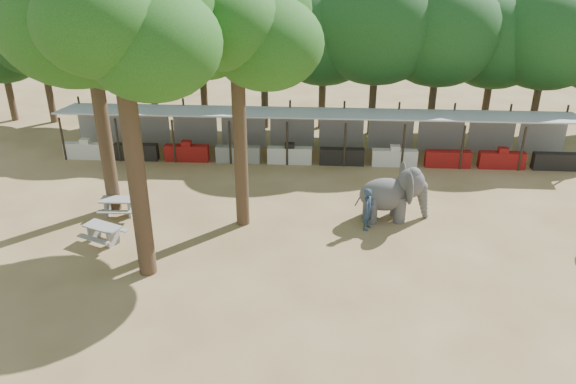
# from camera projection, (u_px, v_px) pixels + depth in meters

# --- Properties ---
(ground) EXTENTS (100.00, 100.00, 0.00)m
(ground) POSITION_uv_depth(u_px,v_px,m) (309.00, 311.00, 18.65)
(ground) COLOR brown
(ground) RESTS_ON ground
(vendor_stalls) EXTENTS (28.00, 2.99, 2.80)m
(vendor_stalls) POSITION_uv_depth(u_px,v_px,m) (316.00, 137.00, 30.64)
(vendor_stalls) COLOR #999DA1
(vendor_stalls) RESTS_ON ground
(yard_tree_left) EXTENTS (7.10, 6.90, 11.02)m
(yard_tree_left) POSITION_uv_depth(u_px,v_px,m) (86.00, 21.00, 22.15)
(yard_tree_left) COLOR #332316
(yard_tree_left) RESTS_ON ground
(yard_tree_center) EXTENTS (7.10, 6.90, 12.04)m
(yard_tree_center) POSITION_uv_depth(u_px,v_px,m) (114.00, 13.00, 17.04)
(yard_tree_center) COLOR #332316
(yard_tree_center) RESTS_ON ground
(yard_tree_back) EXTENTS (7.10, 6.90, 11.36)m
(yard_tree_back) POSITION_uv_depth(u_px,v_px,m) (233.00, 17.00, 20.77)
(yard_tree_back) COLOR #332316
(yard_tree_back) RESTS_ON ground
(backdrop_trees) EXTENTS (46.46, 5.95, 8.33)m
(backdrop_trees) POSITION_uv_depth(u_px,v_px,m) (319.00, 39.00, 33.45)
(backdrop_trees) COLOR #332316
(backdrop_trees) RESTS_ON ground
(elephant) EXTENTS (3.17, 2.41, 2.40)m
(elephant) POSITION_uv_depth(u_px,v_px,m) (394.00, 194.00, 24.10)
(elephant) COLOR #444241
(elephant) RESTS_ON ground
(handler) EXTENTS (0.66, 0.78, 1.85)m
(handler) POSITION_uv_depth(u_px,v_px,m) (368.00, 209.00, 23.37)
(handler) COLOR #26384C
(handler) RESTS_ON ground
(picnic_table_near) EXTENTS (1.93, 1.85, 0.76)m
(picnic_table_near) POSITION_uv_depth(u_px,v_px,m) (103.00, 231.00, 22.53)
(picnic_table_near) COLOR gray
(picnic_table_near) RESTS_ON ground
(picnic_table_far) EXTENTS (1.60, 1.45, 0.78)m
(picnic_table_far) POSITION_uv_depth(u_px,v_px,m) (119.00, 204.00, 24.69)
(picnic_table_far) COLOR gray
(picnic_table_far) RESTS_ON ground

